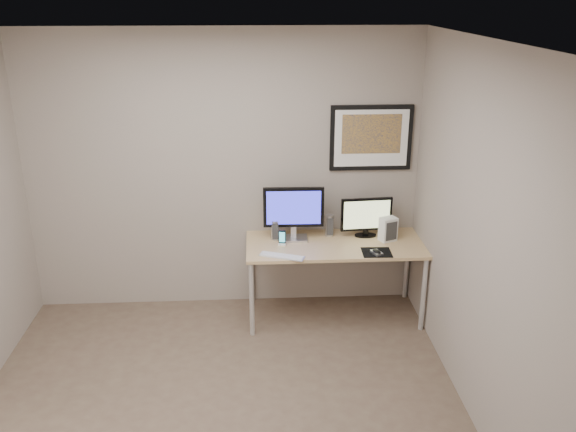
% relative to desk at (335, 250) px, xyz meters
% --- Properties ---
extents(floor, '(3.60, 3.60, 0.00)m').
position_rel_desk_xyz_m(floor, '(-1.00, -1.35, -0.66)').
color(floor, brown).
rests_on(floor, ground).
extents(room, '(3.60, 3.60, 3.60)m').
position_rel_desk_xyz_m(room, '(-1.00, -0.90, 0.98)').
color(room, white).
rests_on(room, ground).
extents(desk, '(1.60, 0.70, 0.73)m').
position_rel_desk_xyz_m(desk, '(0.00, 0.00, 0.00)').
color(desk, '#A78E51').
rests_on(desk, floor).
extents(framed_art, '(0.75, 0.04, 0.60)m').
position_rel_desk_xyz_m(framed_art, '(0.35, 0.33, 0.96)').
color(framed_art, black).
rests_on(framed_art, room).
extents(monitor_large, '(0.55, 0.18, 0.50)m').
position_rel_desk_xyz_m(monitor_large, '(-0.37, 0.12, 0.34)').
color(monitor_large, '#BABABF').
rests_on(monitor_large, desk).
extents(monitor_tv, '(0.48, 0.12, 0.37)m').
position_rel_desk_xyz_m(monitor_tv, '(0.31, 0.15, 0.27)').
color(monitor_tv, black).
rests_on(monitor_tv, desk).
extents(speaker_left, '(0.08, 0.08, 0.19)m').
position_rel_desk_xyz_m(speaker_left, '(-0.54, 0.12, 0.16)').
color(speaker_left, '#BABABF').
rests_on(speaker_left, desk).
extents(speaker_right, '(0.08, 0.08, 0.20)m').
position_rel_desk_xyz_m(speaker_right, '(-0.03, 0.19, 0.17)').
color(speaker_right, '#BABABF').
rests_on(speaker_right, desk).
extents(phone_dock, '(0.07, 0.07, 0.14)m').
position_rel_desk_xyz_m(phone_dock, '(-0.48, -0.01, 0.13)').
color(phone_dock, black).
rests_on(phone_dock, desk).
extents(keyboard, '(0.40, 0.24, 0.01)m').
position_rel_desk_xyz_m(keyboard, '(-0.49, -0.27, 0.07)').
color(keyboard, silver).
rests_on(keyboard, desk).
extents(mousepad, '(0.26, 0.23, 0.00)m').
position_rel_desk_xyz_m(mousepad, '(0.34, -0.23, 0.07)').
color(mousepad, black).
rests_on(mousepad, desk).
extents(mouse, '(0.10, 0.12, 0.04)m').
position_rel_desk_xyz_m(mouse, '(0.33, -0.26, 0.09)').
color(mouse, black).
rests_on(mouse, mousepad).
extents(fan_unit, '(0.17, 0.15, 0.22)m').
position_rel_desk_xyz_m(fan_unit, '(0.49, 0.04, 0.18)').
color(fan_unit, silver).
rests_on(fan_unit, desk).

